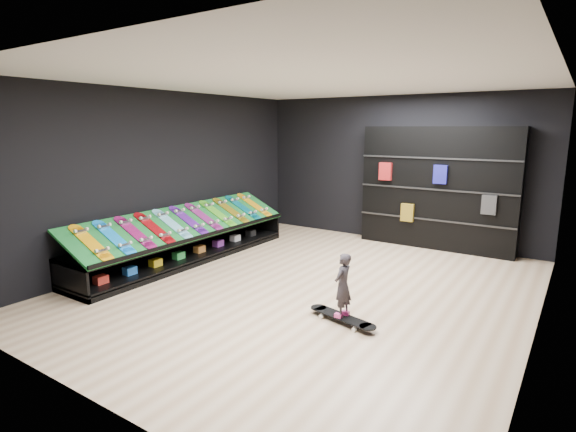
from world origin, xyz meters
The scene contains 22 objects.
floor centered at (0.00, 0.00, 0.00)m, with size 6.00×7.00×0.01m, color beige.
ceiling centered at (0.00, 0.00, 3.00)m, with size 6.00×7.00×0.01m, color white.
wall_back centered at (0.00, 3.50, 1.50)m, with size 6.00×0.02×3.00m, color black.
wall_front centered at (0.00, -3.50, 1.50)m, with size 6.00×0.02×3.00m, color black.
wall_left centered at (-3.00, 0.00, 1.50)m, with size 0.02×7.00×3.00m, color black.
wall_right centered at (3.00, 0.00, 1.50)m, with size 0.02×7.00×3.00m, color black.
display_rack centered at (-2.55, 0.00, 0.25)m, with size 0.90×4.50×0.50m, color black, non-canonical shape.
turf_ramp centered at (-2.50, 0.00, 0.71)m, with size 1.00×4.50×0.04m, color #0E5B20.
back_shelving centered at (0.92, 3.32, 1.19)m, with size 2.97×0.35×2.38m, color black.
floor_skateboard centered at (0.99, -0.85, 0.04)m, with size 0.98×0.22×0.09m, color black, non-canonical shape.
child centered at (0.99, -0.85, 0.33)m, with size 0.18×0.13×0.48m, color black.
display_board_0 centered at (-2.49, -1.90, 0.74)m, with size 0.98×0.22×0.09m, color yellow, non-canonical shape.
display_board_1 centered at (-2.49, -1.52, 0.74)m, with size 0.98×0.22×0.09m, color blue, non-canonical shape.
display_board_2 centered at (-2.49, -1.14, 0.74)m, with size 0.98×0.22×0.09m, color #E5198C, non-canonical shape.
display_board_3 centered at (-2.49, -0.76, 0.74)m, with size 0.98×0.22×0.09m, color red, non-canonical shape.
display_board_4 centered at (-2.49, -0.38, 0.74)m, with size 0.98×0.22×0.09m, color #0CB2E5, non-canonical shape.
display_board_5 centered at (-2.49, 0.00, 0.74)m, with size 0.98×0.22×0.09m, color purple, non-canonical shape.
display_board_6 centered at (-2.49, 0.38, 0.74)m, with size 0.98×0.22×0.09m, color #2626BF, non-canonical shape.
display_board_7 centered at (-2.49, 0.76, 0.74)m, with size 0.98×0.22×0.09m, color green, non-canonical shape.
display_board_8 centered at (-2.49, 1.14, 0.74)m, with size 0.98×0.22×0.09m, color yellow, non-canonical shape.
display_board_9 centered at (-2.49, 1.52, 0.74)m, with size 0.98×0.22×0.09m, color #0C8C99, non-canonical shape.
display_board_10 centered at (-2.49, 1.90, 0.74)m, with size 0.98×0.22×0.09m, color orange, non-canonical shape.
Camera 1 is at (3.30, -5.50, 2.36)m, focal length 28.00 mm.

